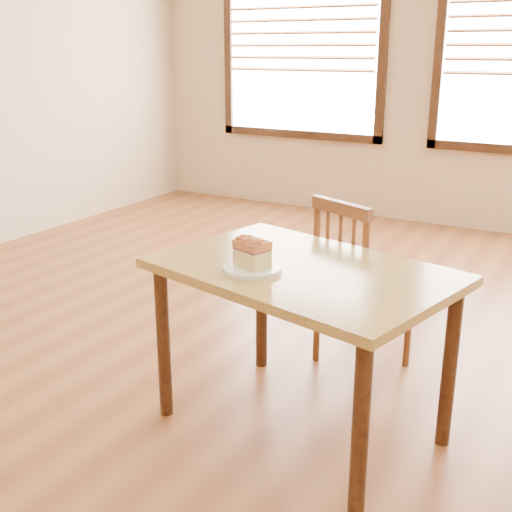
{
  "coord_description": "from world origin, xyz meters",
  "views": [
    {
      "loc": [
        1.04,
        -1.97,
        1.6
      ],
      "look_at": [
        -0.19,
        0.14,
        0.8
      ],
      "focal_mm": 45.0,
      "sensor_mm": 36.0,
      "label": 1
    }
  ],
  "objects": [
    {
      "name": "cake_slice",
      "position": [
        -0.19,
        0.11,
        0.83
      ],
      "size": [
        0.16,
        0.13,
        0.12
      ],
      "rotation": [
        0.0,
        0.0,
        -0.32
      ],
      "color": "#E1D27F",
      "rests_on": "plate"
    },
    {
      "name": "plate",
      "position": [
        -0.19,
        0.11,
        0.76
      ],
      "size": [
        0.24,
        0.24,
        0.02
      ],
      "color": "white",
      "rests_on": "cafe_table_main"
    },
    {
      "name": "cafe_chair_main",
      "position": [
        -0.04,
        0.93,
        0.46
      ],
      "size": [
        0.54,
        0.54,
        0.91
      ],
      "rotation": [
        0.0,
        0.0,
        2.74
      ],
      "color": "brown",
      "rests_on": "ground"
    },
    {
      "name": "window_left",
      "position": [
        -1.9,
        3.97,
        1.81
      ],
      "size": [
        1.76,
        0.1,
        1.96
      ],
      "color": "white",
      "rests_on": "room_shell"
    },
    {
      "name": "ground",
      "position": [
        0.0,
        0.0,
        0.0
      ],
      "size": [
        8.0,
        8.0,
        0.0
      ],
      "primitive_type": "plane",
      "color": "brown"
    },
    {
      "name": "cafe_table_main",
      "position": [
        -0.03,
        0.26,
        0.65
      ],
      "size": [
        1.32,
        1.02,
        0.75
      ],
      "rotation": [
        0.0,
        0.0,
        -0.22
      ],
      "color": "#A68340",
      "rests_on": "ground"
    }
  ]
}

